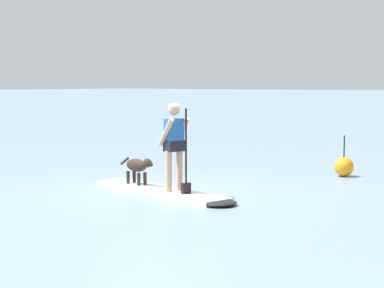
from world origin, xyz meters
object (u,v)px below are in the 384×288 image
object	(u,v)px
person_paddler	(175,141)
dog	(138,166)
paddleboard	(167,193)
marker_buoy	(344,167)

from	to	relation	value
person_paddler	dog	bearing A→B (deg)	169.54
paddleboard	person_paddler	size ratio (longest dim) A/B	2.27
person_paddler	dog	distance (m)	1.32
paddleboard	dog	xyz separation A→B (m)	(-0.93, 0.17, 0.42)
dog	marker_buoy	size ratio (longest dim) A/B	1.13
paddleboard	person_paddler	distance (m)	1.03
person_paddler	dog	xyz separation A→B (m)	(-1.16, 0.21, -0.58)
paddleboard	marker_buoy	distance (m)	4.77
paddleboard	marker_buoy	size ratio (longest dim) A/B	3.99
paddleboard	person_paddler	xyz separation A→B (m)	(0.23, -0.04, 1.01)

